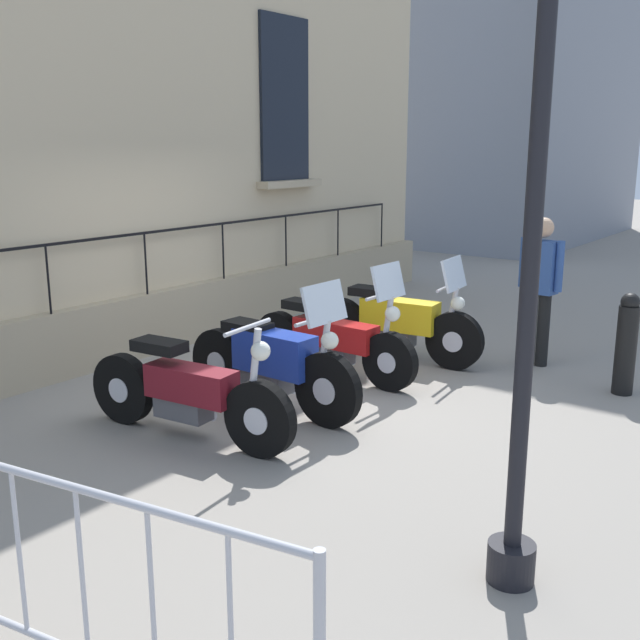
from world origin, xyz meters
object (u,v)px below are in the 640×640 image
motorcycle_red (333,340)px  pedestrian_standing (540,283)px  motorcycle_blue (273,363)px  lamppost (543,78)px  motorcycle_maroon (189,393)px  motorcycle_yellow (398,323)px  crowd_barrier (116,591)px  bollard (626,344)px

motorcycle_red → pedestrian_standing: (1.60, 1.79, 0.55)m
motorcycle_blue → lamppost: (2.97, -1.36, 2.36)m
lamppost → pedestrian_standing: (-1.53, 4.36, -1.87)m
lamppost → pedestrian_standing: 4.98m
motorcycle_maroon → motorcycle_yellow: motorcycle_yellow is taller
crowd_barrier → motorcycle_yellow: bearing=108.5°
crowd_barrier → pedestrian_standing: bearing=94.3°
motorcycle_yellow → pedestrian_standing: (1.38, 0.81, 0.52)m
crowd_barrier → bollard: size_ratio=1.97×
motorcycle_blue → crowd_barrier: bearing=-60.2°
motorcycle_blue → pedestrian_standing: pedestrian_standing is taller
bollard → motorcycle_blue: bearing=-135.2°
crowd_barrier → bollard: 5.91m
motorcycle_blue → bollard: bearing=44.8°
crowd_barrier → motorcycle_red: bearing=114.5°
motorcycle_red → motorcycle_yellow: motorcycle_red is taller
motorcycle_red → pedestrian_standing: size_ratio=1.26×
motorcycle_maroon → motorcycle_red: bearing=90.7°
motorcycle_blue → motorcycle_maroon: bearing=-97.9°
motorcycle_yellow → lamppost: size_ratio=0.47×
motorcycle_blue → bollard: 3.59m
motorcycle_yellow → motorcycle_maroon: bearing=-93.6°
motorcycle_blue → motorcycle_yellow: bearing=88.4°
motorcycle_red → crowd_barrier: (2.08, -4.56, 0.15)m
pedestrian_standing → lamppost: bearing=-70.6°
pedestrian_standing → bollard: bearing=-23.0°
motorcycle_maroon → bollard: size_ratio=2.06×
lamppost → bollard: (-0.42, 3.89, -2.30)m
pedestrian_standing → motorcycle_maroon: bearing=-111.6°
motorcycle_yellow → pedestrian_standing: size_ratio=1.25×
bollard → motorcycle_red: bearing=-154.0°
motorcycle_blue → lamppost: size_ratio=0.46×
motorcycle_red → lamppost: size_ratio=0.47×
motorcycle_maroon → motorcycle_red: size_ratio=1.01×
motorcycle_red → motorcycle_blue: bearing=-82.4°
pedestrian_standing → motorcycle_yellow: bearing=-149.5°
motorcycle_blue → pedestrian_standing: 3.36m
crowd_barrier → motorcycle_blue: bearing=119.8°
motorcycle_maroon → crowd_barrier: bearing=-49.3°
motorcycle_maroon → bollard: bearing=52.5°
motorcycle_yellow → lamppost: lamppost is taller
motorcycle_yellow → motorcycle_red: bearing=-102.9°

